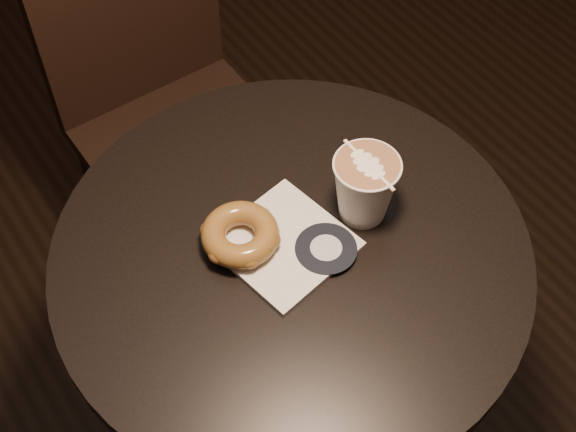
{
  "coord_description": "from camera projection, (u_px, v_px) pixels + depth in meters",
  "views": [
    {
      "loc": [
        -0.37,
        -0.53,
        1.71
      ],
      "look_at": [
        0.01,
        0.03,
        0.79
      ],
      "focal_mm": 50.0,
      "sensor_mm": 36.0,
      "label": 1
    }
  ],
  "objects": [
    {
      "name": "chair",
      "position": [
        157.0,
        81.0,
        1.64
      ],
      "size": [
        0.4,
        0.4,
        0.99
      ],
      "rotation": [
        0.0,
        0.0,
        0.01
      ],
      "color": "black",
      "rests_on": "ground"
    },
    {
      "name": "doughnut",
      "position": [
        240.0,
        235.0,
        1.14
      ],
      "size": [
        0.11,
        0.11,
        0.04
      ],
      "primitive_type": "torus",
      "color": "brown",
      "rests_on": "pastry_bag"
    },
    {
      "name": "latte_cup",
      "position": [
        365.0,
        189.0,
        1.15
      ],
      "size": [
        0.1,
        0.1,
        0.11
      ],
      "primitive_type": null,
      "color": "white",
      "rests_on": "cafe_table"
    },
    {
      "name": "pastry_bag",
      "position": [
        284.0,
        244.0,
        1.16
      ],
      "size": [
        0.19,
        0.19,
        0.01
      ],
      "primitive_type": "cube",
      "rotation": [
        0.0,
        0.0,
        0.18
      ],
      "color": "silver",
      "rests_on": "cafe_table"
    },
    {
      "name": "cafe_table",
      "position": [
        291.0,
        317.0,
        1.32
      ],
      "size": [
        0.7,
        0.7,
        0.75
      ],
      "color": "black",
      "rests_on": "ground"
    }
  ]
}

